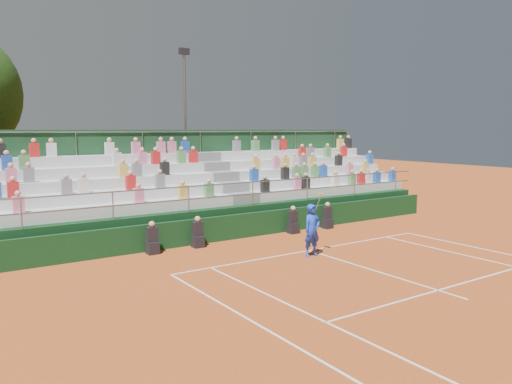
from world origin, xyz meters
TOP-DOWN VIEW (x-y plane):
  - ground at (0.00, 0.00)m, footprint 90.00×90.00m
  - courtside_wall at (0.00, 3.20)m, footprint 20.00×0.15m
  - line_officials at (-0.84, 2.75)m, footprint 8.70×0.40m
  - grandstand at (0.01, 6.44)m, footprint 20.00×5.20m
  - tennis_player at (-0.43, -0.65)m, footprint 0.87×0.45m
  - floodlight_mast at (1.34, 12.86)m, footprint 0.60×0.25m

SIDE VIEW (x-z plane):
  - ground at x=0.00m, z-range 0.00..0.00m
  - line_officials at x=-0.84m, z-range -0.12..1.07m
  - courtside_wall at x=0.00m, z-range 0.00..1.00m
  - tennis_player at x=-0.43m, z-range -0.19..2.03m
  - grandstand at x=0.01m, z-range -1.12..3.28m
  - floodlight_mast at x=1.34m, z-range 0.69..9.70m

